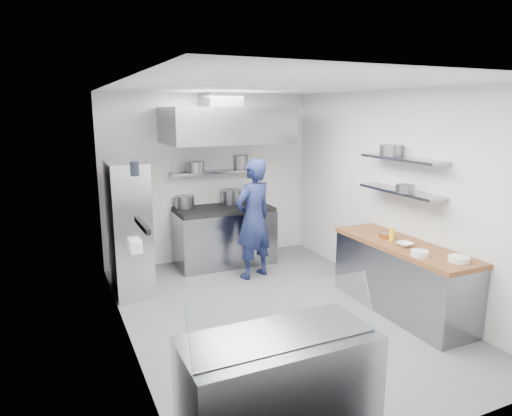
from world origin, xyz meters
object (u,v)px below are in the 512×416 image
chef (253,219)px  wire_rack (129,228)px  display_case (278,387)px  gas_range (224,237)px

chef → wire_rack: 1.82m
wire_rack → display_case: wire_rack is taller
gas_range → wire_rack: (-1.63, -0.60, 0.48)m
wire_rack → display_case: bearing=-81.4°
gas_range → chef: chef is taller
wire_rack → chef: bearing=-6.1°
chef → display_case: 3.59m
gas_range → chef: 0.93m
gas_range → chef: size_ratio=0.87×
wire_rack → display_case: size_ratio=1.23×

